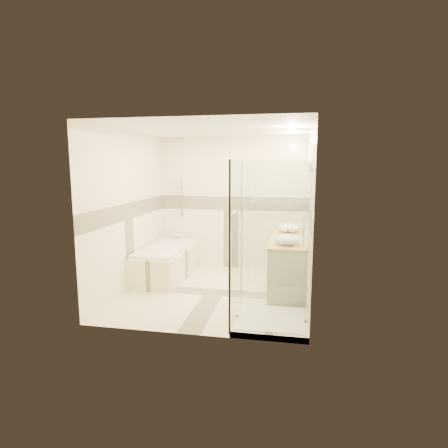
% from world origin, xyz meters
% --- Properties ---
extents(room, '(2.82, 3.02, 2.52)m').
position_xyz_m(room, '(0.06, 0.01, 1.26)').
color(room, beige).
rests_on(room, ground).
extents(bathtub, '(0.75, 1.70, 0.56)m').
position_xyz_m(bathtub, '(-1.02, 0.65, 0.31)').
color(bathtub, '#EFE3BF').
rests_on(bathtub, ground).
extents(vanity, '(0.58, 1.62, 0.85)m').
position_xyz_m(vanity, '(1.12, 0.30, 0.43)').
color(vanity, white).
rests_on(vanity, ground).
extents(shower_enclosure, '(0.96, 0.93, 2.04)m').
position_xyz_m(shower_enclosure, '(0.83, -0.97, 0.51)').
color(shower_enclosure, '#EFE3BF').
rests_on(shower_enclosure, ground).
extents(vessel_sink_near, '(0.39, 0.39, 0.16)m').
position_xyz_m(vessel_sink_near, '(1.10, 0.81, 0.93)').
color(vessel_sink_near, white).
rests_on(vessel_sink_near, vanity).
extents(vessel_sink_far, '(0.37, 0.37, 0.15)m').
position_xyz_m(vessel_sink_far, '(1.10, -0.18, 0.92)').
color(vessel_sink_far, white).
rests_on(vessel_sink_far, vanity).
extents(faucet_near, '(0.11, 0.03, 0.27)m').
position_xyz_m(faucet_near, '(1.32, 0.81, 1.00)').
color(faucet_near, silver).
rests_on(faucet_near, vanity).
extents(faucet_far, '(0.13, 0.03, 0.31)m').
position_xyz_m(faucet_far, '(1.32, -0.18, 1.03)').
color(faucet_far, silver).
rests_on(faucet_far, vanity).
extents(amenity_bottle_a, '(0.08, 0.08, 0.18)m').
position_xyz_m(amenity_bottle_a, '(1.10, 0.13, 0.94)').
color(amenity_bottle_a, black).
rests_on(amenity_bottle_a, vanity).
extents(amenity_bottle_b, '(0.13, 0.13, 0.14)m').
position_xyz_m(amenity_bottle_b, '(1.10, 0.24, 0.92)').
color(amenity_bottle_b, black).
rests_on(amenity_bottle_b, vanity).
extents(folded_towels, '(0.14, 0.22, 0.07)m').
position_xyz_m(folded_towels, '(1.10, 1.02, 0.88)').
color(folded_towels, white).
rests_on(folded_towels, vanity).
extents(rolled_towel, '(0.20, 0.09, 0.09)m').
position_xyz_m(rolled_towel, '(-1.04, 1.41, 0.61)').
color(rolled_towel, white).
rests_on(rolled_towel, bathtub).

